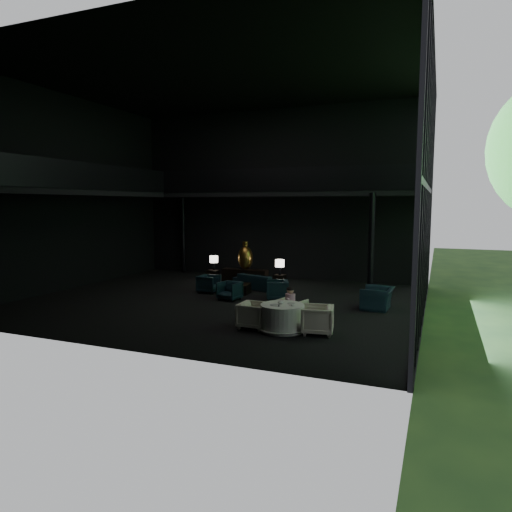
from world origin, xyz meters
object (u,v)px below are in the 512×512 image
at_px(table_lamp_right, 280,264).
at_px(coffee_table, 238,289).
at_px(lounge_armchair_east, 277,288).
at_px(side_table_right, 280,280).
at_px(window_armchair, 378,294).
at_px(bronze_urn, 245,257).
at_px(dining_table, 282,319).
at_px(dining_chair_east, 317,317).
at_px(dining_chair_north, 292,309).
at_px(table_lamp_left, 214,260).
at_px(lounge_armchair_west, 209,283).
at_px(lounge_armchair_south, 230,290).
at_px(child, 290,297).
at_px(side_table_left, 213,276).
at_px(console, 245,277).
at_px(sofa, 259,279).
at_px(dining_chair_west, 254,313).

height_order(table_lamp_right, coffee_table, table_lamp_right).
bearing_deg(lounge_armchair_east, side_table_right, 176.71).
bearing_deg(lounge_armchair_east, window_armchair, 67.22).
relative_size(bronze_urn, coffee_table, 1.45).
xyz_separation_m(dining_table, dining_chair_east, (0.99, 0.07, 0.15)).
distance_m(coffee_table, dining_chair_north, 4.72).
bearing_deg(window_armchair, lounge_armchair_east, -89.78).
bearing_deg(table_lamp_left, table_lamp_right, -0.18).
height_order(table_lamp_right, lounge_armchair_west, table_lamp_right).
bearing_deg(lounge_armchair_south, child, -27.51).
height_order(side_table_left, side_table_right, side_table_left).
bearing_deg(lounge_armchair_south, side_table_right, 85.84).
xyz_separation_m(console, dining_chair_east, (4.94, -6.45, 0.15)).
bearing_deg(child, coffee_table, -47.03).
distance_m(side_table_left, sofa, 2.76).
relative_size(dining_chair_north, dining_chair_west, 0.89).
bearing_deg(dining_chair_west, child, -38.41).
distance_m(table_lamp_left, sofa, 2.85).
relative_size(dining_chair_west, child, 1.32).
height_order(lounge_armchair_east, dining_chair_north, lounge_armchair_east).
distance_m(table_lamp_left, side_table_right, 3.29).
bearing_deg(side_table_left, lounge_armchair_east, -32.98).
bearing_deg(dining_chair_north, console, -38.92).
height_order(side_table_left, dining_chair_east, dining_chair_east).
bearing_deg(side_table_right, child, -68.14).
distance_m(table_lamp_right, lounge_armchair_south, 3.54).
distance_m(table_lamp_right, coffee_table, 2.50).
height_order(bronze_urn, dining_table, bronze_urn).
height_order(lounge_armchair_west, child, child).
distance_m(bronze_urn, coffee_table, 2.40).
bearing_deg(lounge_armchair_south, lounge_armchair_east, 31.04).
height_order(table_lamp_right, lounge_armchair_east, table_lamp_right).
bearing_deg(sofa, bronze_urn, -26.61).
relative_size(table_lamp_right, sofa, 0.29).
distance_m(console, window_armchair, 6.71).
bearing_deg(bronze_urn, table_lamp_left, 178.03).
height_order(lounge_armchair_south, dining_table, dining_table).
height_order(table_lamp_left, lounge_armchair_east, table_lamp_left).
distance_m(table_lamp_left, dining_chair_north, 7.82).
bearing_deg(bronze_urn, table_lamp_right, 1.61).
relative_size(table_lamp_left, child, 1.00).
bearing_deg(dining_chair_west, coffee_table, 30.12).
xyz_separation_m(table_lamp_right, dining_table, (2.35, -6.60, -0.65)).
relative_size(sofa, window_armchair, 1.86).
distance_m(lounge_armchair_south, coffee_table, 1.28).
bearing_deg(dining_chair_west, window_armchair, -37.64).
xyz_separation_m(table_lamp_right, dining_chair_east, (3.34, -6.53, -0.49)).
relative_size(side_table_right, lounge_armchair_west, 0.63).
distance_m(side_table_right, table_lamp_right, 0.72).
xyz_separation_m(table_lamp_left, lounge_armchair_south, (2.40, -3.41, -0.64)).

